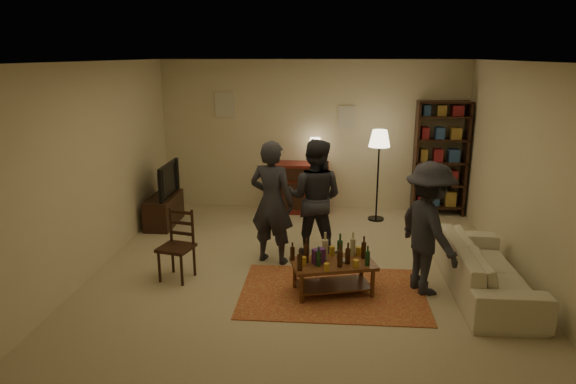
# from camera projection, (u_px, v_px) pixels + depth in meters

# --- Properties ---
(floor) EXTENTS (6.00, 6.00, 0.00)m
(floor) POSITION_uv_depth(u_px,v_px,m) (304.00, 273.00, 6.76)
(floor) COLOR #C6B793
(floor) RESTS_ON ground
(room_shell) EXTENTS (6.00, 6.00, 6.00)m
(room_shell) POSITION_uv_depth(u_px,v_px,m) (277.00, 110.00, 9.21)
(room_shell) COLOR beige
(room_shell) RESTS_ON ground
(rug) EXTENTS (2.20, 1.50, 0.01)m
(rug) POSITION_uv_depth(u_px,v_px,m) (333.00, 292.00, 6.19)
(rug) COLOR maroon
(rug) RESTS_ON ground
(coffee_table) EXTENTS (1.08, 0.76, 0.74)m
(coffee_table) POSITION_uv_depth(u_px,v_px,m) (332.00, 264.00, 6.10)
(coffee_table) COLOR brown
(coffee_table) RESTS_ON ground
(dining_chair) EXTENTS (0.48, 0.48, 0.91)m
(dining_chair) POSITION_uv_depth(u_px,v_px,m) (178.00, 242.00, 6.51)
(dining_chair) COLOR #321D10
(dining_chair) RESTS_ON ground
(tv_stand) EXTENTS (0.40, 1.00, 1.06)m
(tv_stand) POSITION_uv_depth(u_px,v_px,m) (164.00, 202.00, 8.58)
(tv_stand) COLOR #321D10
(tv_stand) RESTS_ON ground
(dresser) EXTENTS (1.00, 0.50, 1.36)m
(dresser) POSITION_uv_depth(u_px,v_px,m) (301.00, 186.00, 9.26)
(dresser) COLOR maroon
(dresser) RESTS_ON ground
(bookshelf) EXTENTS (0.90, 0.34, 2.02)m
(bookshelf) POSITION_uv_depth(u_px,v_px,m) (440.00, 157.00, 8.99)
(bookshelf) COLOR #321D10
(bookshelf) RESTS_ON ground
(floor_lamp) EXTENTS (0.36, 0.36, 1.57)m
(floor_lamp) POSITION_uv_depth(u_px,v_px,m) (379.00, 145.00, 8.58)
(floor_lamp) COLOR black
(floor_lamp) RESTS_ON ground
(sofa) EXTENTS (0.81, 2.08, 0.61)m
(sofa) POSITION_uv_depth(u_px,v_px,m) (486.00, 269.00, 6.13)
(sofa) COLOR beige
(sofa) RESTS_ON ground
(person_left) EXTENTS (0.71, 0.58, 1.70)m
(person_left) POSITION_uv_depth(u_px,v_px,m) (272.00, 202.00, 6.92)
(person_left) COLOR #26262E
(person_left) RESTS_ON ground
(person_right) EXTENTS (0.94, 0.81, 1.67)m
(person_right) POSITION_uv_depth(u_px,v_px,m) (315.00, 198.00, 7.18)
(person_right) COLOR #292932
(person_right) RESTS_ON ground
(person_by_sofa) EXTENTS (0.94, 1.18, 1.60)m
(person_by_sofa) POSITION_uv_depth(u_px,v_px,m) (429.00, 229.00, 6.03)
(person_by_sofa) COLOR #25252D
(person_by_sofa) RESTS_ON ground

